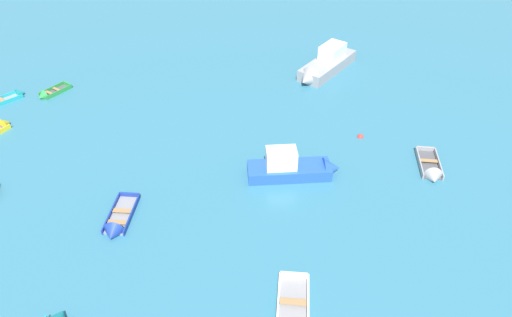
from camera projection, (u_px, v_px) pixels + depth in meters
rowboat_grey_foreground_center at (432, 172)px, 28.64m from camera, size 2.03×3.61×1.15m
rowboat_yellow_outer_left at (0, 128)px, 32.54m from camera, size 2.51×2.85×0.96m
motor_launch_blue_midfield_right at (295, 167)px, 28.29m from camera, size 5.79×1.98×2.26m
rowboat_deep_blue_back_row_left at (116, 227)px, 25.04m from camera, size 1.93×3.69×1.13m
rowboat_green_far_back at (48, 94)px, 36.22m from camera, size 2.52×2.61×0.91m
motor_launch_grey_cluster_outer at (325, 65)px, 38.96m from camera, size 6.40×6.38×2.48m
rowboat_turquoise_midfield_left at (14, 96)px, 36.02m from camera, size 2.96×2.56×0.90m
mooring_buoy_between_boats_left at (360, 137)px, 31.92m from camera, size 0.43×0.43×0.43m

